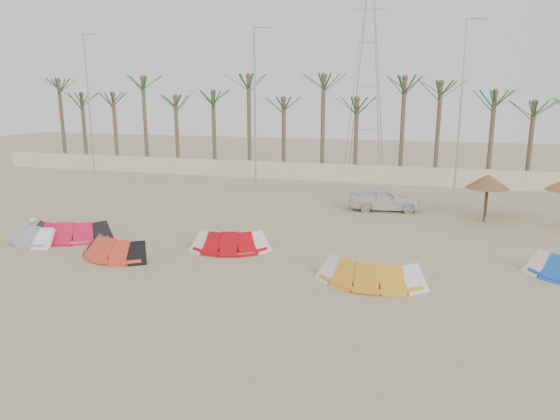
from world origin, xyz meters
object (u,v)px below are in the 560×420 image
(kite_grey, at_px, (38,230))
(kite_orange, at_px, (371,270))
(car, at_px, (384,199))
(kite_red_mid, at_px, (118,246))
(kite_red_right, at_px, (233,239))
(parasol_left, at_px, (488,182))
(kite_red_left, at_px, (74,229))
(parasol_mid, at_px, (487,182))

(kite_grey, relative_size, kite_orange, 1.04)
(kite_orange, bearing_deg, car, 92.76)
(kite_red_mid, height_order, car, car)
(kite_red_right, xyz_separation_m, parasol_left, (10.68, 9.11, 1.47))
(kite_red_mid, bearing_deg, parasol_left, 37.48)
(kite_grey, distance_m, kite_red_right, 8.93)
(kite_red_left, height_order, parasol_mid, parasol_mid)
(kite_red_left, height_order, kite_red_right, same)
(kite_orange, xyz_separation_m, car, (-0.54, 11.31, 0.24))
(car, bearing_deg, parasol_left, -99.45)
(kite_orange, relative_size, parasol_left, 1.62)
(kite_grey, bearing_deg, parasol_left, 27.53)
(kite_red_left, height_order, car, car)
(kite_grey, height_order, kite_red_right, same)
(kite_red_right, relative_size, parasol_left, 1.55)
(parasol_left, xyz_separation_m, parasol_mid, (-0.18, -1.14, 0.18))
(kite_red_right, xyz_separation_m, car, (5.38, 9.17, 0.24))
(kite_grey, height_order, kite_red_mid, same)
(kite_red_left, xyz_separation_m, car, (12.82, 9.62, 0.24))
(kite_red_right, bearing_deg, kite_red_mid, -151.68)
(kite_grey, relative_size, parasol_left, 1.69)
(parasol_mid, distance_m, car, 5.43)
(kite_red_mid, relative_size, kite_orange, 0.91)
(kite_grey, height_order, car, car)
(parasol_left, distance_m, car, 5.43)
(car, bearing_deg, kite_red_mid, 131.56)
(parasol_left, distance_m, parasol_mid, 1.17)
(kite_red_mid, bearing_deg, kite_grey, 167.13)
(kite_red_mid, xyz_separation_m, parasol_left, (14.72, 11.28, 1.47))
(kite_red_mid, xyz_separation_m, car, (9.42, 11.35, 0.24))
(kite_orange, xyz_separation_m, parasol_left, (4.75, 11.25, 1.46))
(parasol_left, bearing_deg, kite_red_left, -152.19)
(kite_orange, distance_m, parasol_left, 12.30)
(kite_red_mid, relative_size, car, 0.86)
(kite_red_mid, distance_m, kite_red_right, 4.59)
(kite_orange, bearing_deg, parasol_mid, 65.70)
(kite_grey, xyz_separation_m, kite_red_mid, (4.82, -1.10, -0.00))
(kite_red_left, bearing_deg, kite_grey, -156.16)
(kite_orange, xyz_separation_m, parasol_mid, (4.56, 10.11, 1.64))
(kite_red_left, height_order, kite_red_mid, same)
(kite_grey, bearing_deg, kite_red_left, 23.84)
(kite_red_left, height_order, parasol_left, parasol_left)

